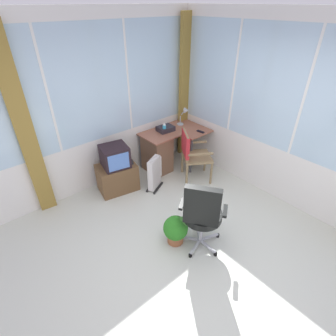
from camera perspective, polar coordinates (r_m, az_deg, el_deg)
name	(u,v)px	position (r m, az deg, el deg)	size (l,w,h in m)	color
ground	(196,261)	(3.61, 6.10, -19.43)	(4.88, 5.62, 0.06)	beige
north_window_panel	(94,108)	(4.38, -15.81, 12.46)	(3.88, 0.07, 2.77)	silver
east_window_panel	(299,120)	(4.19, 26.60, 9.35)	(0.07, 4.62, 2.77)	silver
curtain_north_left	(25,131)	(4.02, -28.74, 7.08)	(0.23, 0.07, 2.67)	olive
curtain_corner	(184,91)	(5.29, 3.54, 16.49)	(0.23, 0.07, 2.67)	olive
desk	(159,151)	(4.99, -1.99, 3.74)	(1.20, 0.83, 0.73)	#985C45
desk_lamp	(185,114)	(5.19, 3.75, 11.75)	(0.24, 0.20, 0.35)	#B2B7BC
tv_remote	(201,132)	(4.96, 7.10, 7.89)	(0.04, 0.15, 0.02)	black
spray_bottle	(164,128)	(4.86, -0.80, 8.76)	(0.06, 0.06, 0.22)	#37A9CF
paper_tray	(166,129)	(4.96, -0.54, 8.58)	(0.30, 0.23, 0.09)	#292329
wooden_armchair	(190,150)	(4.61, 4.90, 3.86)	(0.67, 0.66, 0.94)	olive
office_chair	(202,213)	(3.28, 7.47, -9.64)	(0.60, 0.61, 1.07)	#B7B7BF
tv_on_stand	(117,171)	(4.51, -11.10, -0.62)	(0.72, 0.56, 0.84)	brown
space_heater	(155,173)	(4.52, -2.87, -1.04)	(0.41, 0.31, 0.60)	silver
potted_plant	(176,229)	(3.59, 1.79, -13.10)	(0.34, 0.34, 0.42)	#9A5836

